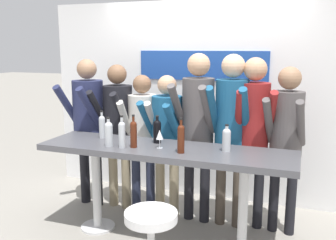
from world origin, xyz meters
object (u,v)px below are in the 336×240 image
Objects in this scene: person_far_right at (253,123)px; wine_bottle_3 at (134,133)px; bar_stool at (151,237)px; person_right at (231,121)px; person_center_right at (198,118)px; person_center_left at (142,128)px; wine_bottle_0 at (226,139)px; wine_bottle_1 at (181,137)px; person_far_left at (88,116)px; person_left at (118,120)px; wine_bottle_2 at (102,126)px; wine_glass_0 at (160,135)px; person_center at (167,131)px; wine_bottle_4 at (157,130)px; wine_bottle_6 at (109,133)px; wine_bottle_5 at (122,133)px; tasting_table at (165,161)px.

wine_bottle_3 is at bearing -158.49° from person_far_right.
bar_stool is at bearing -55.58° from wine_bottle_3.
person_center_right is at bearing -178.98° from person_right.
wine_bottle_3 is (0.21, -0.68, 0.11)m from person_center_left.
wine_bottle_1 is (-0.38, -0.19, 0.03)m from wine_bottle_0.
person_far_left is 1.03× the size of person_left.
person_right is 1.35m from wine_bottle_2.
wine_bottle_1 is at bearing -20.16° from wine_glass_0.
wine_bottle_2 is 1.65× the size of wine_glass_0.
wine_bottle_0 reaches higher than wine_glass_0.
bar_stool is 1.03m from wine_bottle_3.
person_left reaches higher than person_center.
wine_bottle_2 is 1.05× the size of wine_bottle_4.
wine_bottle_6 is at bearing -178.97° from wine_bottle_1.
wine_bottle_5 reaches higher than wine_bottle_4.
person_right is 6.43× the size of wine_bottle_6.
tasting_table is 8.44× the size of wine_bottle_2.
person_far_right is 1.34m from wine_bottle_5.
person_center_right reaches higher than wine_bottle_1.
wine_bottle_3 is (-0.48, 0.03, -0.00)m from wine_bottle_1.
wine_bottle_6 reaches higher than wine_glass_0.
person_center reaches higher than person_center_left.
person_far_right is 1.46m from wine_bottle_6.
person_right reaches higher than person_far_right.
wine_glass_0 is at bearing -134.21° from person_right.
person_right is 1.14m from wine_bottle_5.
wine_bottle_0 is at bearing -5.80° from wine_bottle_4.
person_far_left is at bearing 153.26° from wine_glass_0.
person_center_left is at bearing 130.14° from tasting_table.
person_far_right is 1.23m from wine_bottle_3.
person_right is at bearing 73.54° from bar_stool.
wine_bottle_6 is at bearing -131.49° from person_center_right.
bar_stool is 1.60m from person_far_right.
person_center_right is 5.72× the size of wine_bottle_1.
person_center_left is at bearing 107.04° from wine_bottle_3.
person_center_left is 4.96× the size of wine_bottle_1.
tasting_table is at bearing -54.77° from person_center_left.
person_center_right is at bearing 9.74° from person_far_left.
wine_bottle_6 is (-0.73, -0.01, -0.01)m from wine_bottle_1.
person_far_left is at bearing -179.18° from person_right.
person_far_left is (-1.17, 0.53, 0.28)m from tasting_table.
wine_bottle_6 is at bearing -61.79° from person_left.
person_right reaches higher than person_far_left.
wine_bottle_3 is at bearing -160.11° from tasting_table.
person_left reaches higher than person_center_left.
person_left is 0.93× the size of person_right.
person_left is at bearing 179.17° from person_right.
person_center_right is at bearing -8.47° from person_center_left.
person_center is at bearing 148.47° from wine_bottle_0.
person_far_left is 0.58m from wine_bottle_2.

